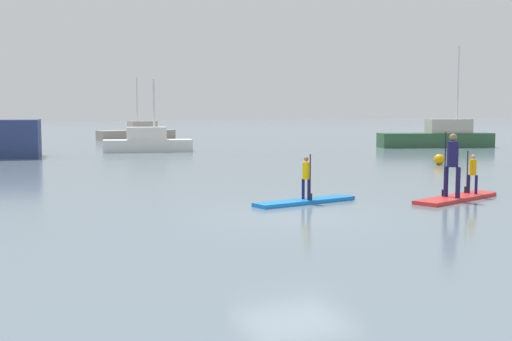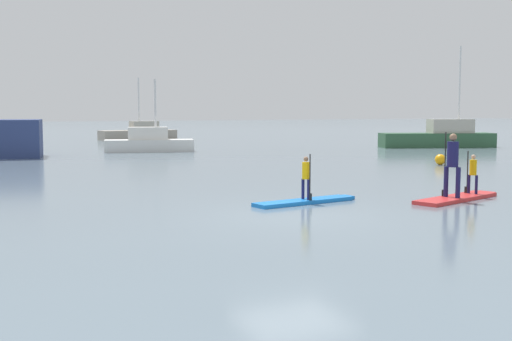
{
  "view_description": "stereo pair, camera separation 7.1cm",
  "coord_description": "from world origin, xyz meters",
  "px_view_note": "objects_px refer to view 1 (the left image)",
  "views": [
    {
      "loc": [
        -6.89,
        -13.14,
        2.45
      ],
      "look_at": [
        0.74,
        3.77,
        0.7
      ],
      "focal_mm": 46.01,
      "sensor_mm": 36.0,
      "label": 1
    },
    {
      "loc": [
        -6.82,
        -13.17,
        2.45
      ],
      "look_at": [
        0.74,
        3.77,
        0.7
      ],
      "focal_mm": 46.01,
      "sensor_mm": 36.0,
      "label": 2
    }
  ],
  "objects_px": {
    "fishing_boat_green_midground": "(438,137)",
    "motor_boat_small_navy": "(148,142)",
    "trawler_grey_distant": "(137,133)",
    "paddleboard_far": "(457,198)",
    "paddler_adult": "(452,161)",
    "mooring_buoy_near": "(439,159)",
    "paddleboard_near": "(306,201)",
    "paddler_child_front": "(472,172)",
    "paddler_child_solo": "(306,175)"
  },
  "relations": [
    {
      "from": "fishing_boat_green_midground",
      "to": "paddler_child_solo",
      "type": "bearing_deg",
      "value": -136.8
    },
    {
      "from": "paddler_child_front",
      "to": "mooring_buoy_near",
      "type": "xyz_separation_m",
      "value": [
        6.19,
        8.78,
        -0.47
      ]
    },
    {
      "from": "paddleboard_far",
      "to": "fishing_boat_green_midground",
      "type": "distance_m",
      "value": 25.1
    },
    {
      "from": "paddleboard_near",
      "to": "paddler_child_front",
      "type": "xyz_separation_m",
      "value": [
        4.78,
        -0.85,
        0.66
      ]
    },
    {
      "from": "trawler_grey_distant",
      "to": "mooring_buoy_near",
      "type": "relative_size",
      "value": 13.05
    },
    {
      "from": "paddler_adult",
      "to": "fishing_boat_green_midground",
      "type": "relative_size",
      "value": 0.23
    },
    {
      "from": "paddler_child_front",
      "to": "paddler_adult",
      "type": "bearing_deg",
      "value": -160.42
    },
    {
      "from": "paddler_child_solo",
      "to": "paddleboard_far",
      "type": "xyz_separation_m",
      "value": [
        4.04,
        -1.11,
        -0.68
      ]
    },
    {
      "from": "fishing_boat_green_midground",
      "to": "paddler_adult",
      "type": "bearing_deg",
      "value": -129.0
    },
    {
      "from": "paddleboard_far",
      "to": "fishing_boat_green_midground",
      "type": "height_order",
      "value": "fishing_boat_green_midground"
    },
    {
      "from": "paddleboard_far",
      "to": "paddler_adult",
      "type": "distance_m",
      "value": 1.07
    },
    {
      "from": "paddler_adult",
      "to": "paddler_child_solo",
      "type": "bearing_deg",
      "value": 162.2
    },
    {
      "from": "paddleboard_near",
      "to": "paddler_adult",
      "type": "distance_m",
      "value": 4.07
    },
    {
      "from": "motor_boat_small_navy",
      "to": "paddler_child_front",
      "type": "bearing_deg",
      "value": -82.07
    },
    {
      "from": "paddler_child_front",
      "to": "mooring_buoy_near",
      "type": "distance_m",
      "value": 10.75
    },
    {
      "from": "paddler_adult",
      "to": "motor_boat_small_navy",
      "type": "height_order",
      "value": "motor_boat_small_navy"
    },
    {
      "from": "paddleboard_far",
      "to": "motor_boat_small_navy",
      "type": "xyz_separation_m",
      "value": [
        -2.42,
        22.98,
        0.48
      ]
    },
    {
      "from": "paddleboard_far",
      "to": "fishing_boat_green_midground",
      "type": "xyz_separation_m",
      "value": [
        15.66,
        19.6,
        0.63
      ]
    },
    {
      "from": "paddleboard_near",
      "to": "fishing_boat_green_midground",
      "type": "xyz_separation_m",
      "value": [
        19.7,
        18.49,
        0.63
      ]
    },
    {
      "from": "paddleboard_far",
      "to": "trawler_grey_distant",
      "type": "relative_size",
      "value": 0.54
    },
    {
      "from": "motor_boat_small_navy",
      "to": "trawler_grey_distant",
      "type": "relative_size",
      "value": 0.84
    },
    {
      "from": "trawler_grey_distant",
      "to": "motor_boat_small_navy",
      "type": "bearing_deg",
      "value": -101.85
    },
    {
      "from": "paddler_child_solo",
      "to": "paddleboard_far",
      "type": "distance_m",
      "value": 4.24
    },
    {
      "from": "motor_boat_small_navy",
      "to": "mooring_buoy_near",
      "type": "relative_size",
      "value": 11.02
    },
    {
      "from": "trawler_grey_distant",
      "to": "paddleboard_near",
      "type": "bearing_deg",
      "value": -97.34
    },
    {
      "from": "paddler_child_solo",
      "to": "fishing_boat_green_midground",
      "type": "distance_m",
      "value": 27.02
    },
    {
      "from": "paddleboard_near",
      "to": "trawler_grey_distant",
      "type": "relative_size",
      "value": 0.5
    },
    {
      "from": "paddleboard_far",
      "to": "motor_boat_small_navy",
      "type": "relative_size",
      "value": 0.64
    },
    {
      "from": "paddleboard_near",
      "to": "paddler_adult",
      "type": "relative_size",
      "value": 1.79
    },
    {
      "from": "paddleboard_near",
      "to": "trawler_grey_distant",
      "type": "bearing_deg",
      "value": 82.66
    },
    {
      "from": "paddler_child_solo",
      "to": "paddler_child_front",
      "type": "bearing_deg",
      "value": -9.88
    },
    {
      "from": "paddleboard_near",
      "to": "trawler_grey_distant",
      "type": "height_order",
      "value": "trawler_grey_distant"
    },
    {
      "from": "paddler_child_solo",
      "to": "fishing_boat_green_midground",
      "type": "height_order",
      "value": "fishing_boat_green_midground"
    },
    {
      "from": "mooring_buoy_near",
      "to": "trawler_grey_distant",
      "type": "bearing_deg",
      "value": 102.3
    },
    {
      "from": "mooring_buoy_near",
      "to": "motor_boat_small_navy",
      "type": "bearing_deg",
      "value": 123.88
    },
    {
      "from": "paddler_child_solo",
      "to": "mooring_buoy_near",
      "type": "distance_m",
      "value": 13.56
    },
    {
      "from": "trawler_grey_distant",
      "to": "paddleboard_far",
      "type": "bearing_deg",
      "value": -91.03
    },
    {
      "from": "trawler_grey_distant",
      "to": "mooring_buoy_near",
      "type": "xyz_separation_m",
      "value": [
        6.26,
        -28.7,
        -0.29
      ]
    },
    {
      "from": "fishing_boat_green_midground",
      "to": "motor_boat_small_navy",
      "type": "xyz_separation_m",
      "value": [
        -18.08,
        3.38,
        -0.14
      ]
    },
    {
      "from": "paddler_adult",
      "to": "mooring_buoy_near",
      "type": "bearing_deg",
      "value": 51.67
    },
    {
      "from": "paddleboard_near",
      "to": "motor_boat_small_navy",
      "type": "bearing_deg",
      "value": 85.76
    },
    {
      "from": "fishing_boat_green_midground",
      "to": "trawler_grey_distant",
      "type": "relative_size",
      "value": 1.2
    },
    {
      "from": "paddleboard_near",
      "to": "paddler_child_front",
      "type": "distance_m",
      "value": 4.9
    },
    {
      "from": "paddler_child_front",
      "to": "mooring_buoy_near",
      "type": "height_order",
      "value": "paddler_child_front"
    },
    {
      "from": "mooring_buoy_near",
      "to": "paddleboard_far",
      "type": "bearing_deg",
      "value": -127.46
    },
    {
      "from": "paddler_child_front",
      "to": "trawler_grey_distant",
      "type": "bearing_deg",
      "value": 90.1
    },
    {
      "from": "paddleboard_near",
      "to": "paddleboard_far",
      "type": "relative_size",
      "value": 0.93
    },
    {
      "from": "paddler_child_solo",
      "to": "motor_boat_small_navy",
      "type": "distance_m",
      "value": 21.93
    },
    {
      "from": "paddler_child_solo",
      "to": "fishing_boat_green_midground",
      "type": "bearing_deg",
      "value": 43.2
    },
    {
      "from": "paddleboard_far",
      "to": "mooring_buoy_near",
      "type": "distance_m",
      "value": 11.4
    }
  ]
}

